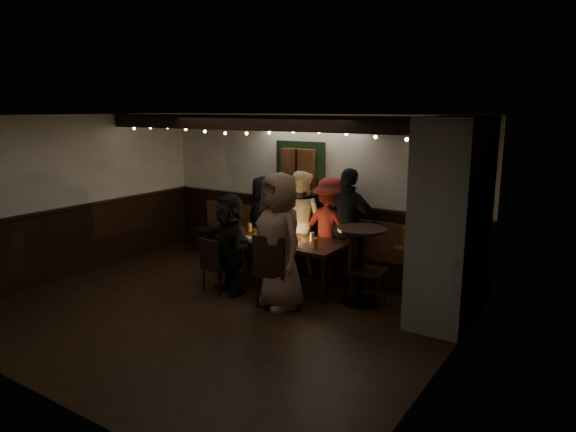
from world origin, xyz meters
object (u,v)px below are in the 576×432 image
Objects in this scene: person_e at (349,226)px; person_f at (229,243)px; high_top at (361,256)px; person_c at (300,221)px; chair_end at (363,263)px; person_b at (283,223)px; person_g at (280,241)px; dining_table at (281,243)px; chair_near_right at (272,267)px; chair_near_left at (214,263)px; person_a at (264,220)px; person_d at (330,228)px.

person_e is 1.88m from person_f.
high_top is 0.64× the size of person_c.
person_b is (-1.79, 0.65, 0.23)m from chair_end.
chair_end is at bearing 65.01° from person_g.
person_e is (0.81, 0.70, 0.23)m from dining_table.
chair_near_right is 1.75m from person_b.
person_a is at bearing 99.83° from chair_near_left.
person_b reaches higher than high_top.
chair_near_left is 2.17m from chair_end.
person_f is (-0.44, -0.70, 0.08)m from dining_table.
person_e is (-0.58, 0.69, 0.33)m from chair_end.
person_d is 0.35m from person_e.
person_d reaches higher than dining_table.
chair_end is 0.56× the size of person_e.
chair_near_right is 0.69× the size of person_f.
person_a is 1.53m from person_f.
person_g is at bearing 138.29° from person_a.
person_e is (1.40, 1.57, 0.43)m from chair_near_left.
person_a is 1.35m from person_d.
person_f is (0.16, 0.17, 0.28)m from chair_near_left.
chair_end is 0.12m from high_top.
person_d is at bearing 141.73° from chair_end.
chair_near_left is (-0.59, -0.87, -0.20)m from dining_table.
person_c is 0.91× the size of person_g.
chair_near_right is 0.95× the size of high_top.
person_e is at bearing 40.98° from dining_table.
person_d is 1.51m from person_g.
person_a is 1.04× the size of person_f.
chair_near_left is at bearing -151.08° from person_g.
person_d is at bearing -2.63° from person_e.
person_g is (0.50, -0.77, 0.27)m from dining_table.
chair_near_right is at bearing 104.69° from person_c.
person_b is at bearing 83.01° from chair_near_left.
chair_near_right is at bearing 99.09° from person_d.
person_d is at bearing 57.44° from dining_table.
chair_end is 2.39m from person_a.
person_d is (1.34, -0.03, 0.04)m from person_a.
person_c is 1.14× the size of person_f.
person_d is at bearing 139.92° from high_top.
person_g is at bearing 54.31° from chair_near_right.
dining_table is at bearing 145.14° from person_a.
dining_table is at bearing 55.69° from chair_near_left.
person_e reaches higher than chair_end.
dining_table is 1.07m from chair_near_left.
person_g is at bearing 101.42° from person_d.
high_top is 0.70× the size of person_a.
person_g is at bearing 18.43° from person_f.
person_a is 0.48m from person_b.
person_a is (-1.32, 1.62, 0.20)m from chair_near_right.
person_d is (0.47, 0.73, 0.15)m from dining_table.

